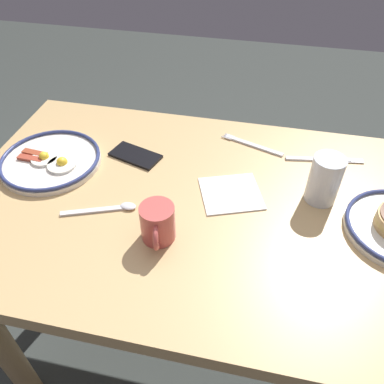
{
  "coord_description": "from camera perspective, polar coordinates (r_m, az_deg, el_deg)",
  "views": [
    {
      "loc": [
        -0.11,
        0.69,
        1.44
      ],
      "look_at": [
        0.04,
        0.0,
        0.79
      ],
      "focal_mm": 36.44,
      "sensor_mm": 36.0,
      "label": 1
    }
  ],
  "objects": [
    {
      "name": "ground_plane",
      "position": [
        1.61,
        1.67,
        -21.36
      ],
      "size": [
        6.0,
        6.0,
        0.0
      ],
      "primitive_type": "plane",
      "color": "#343936"
    },
    {
      "name": "dining_table",
      "position": [
        1.06,
        2.36,
        -6.07
      ],
      "size": [
        1.29,
        0.78,
        0.76
      ],
      "color": "tan",
      "rests_on": "ground_plane"
    },
    {
      "name": "plate_center_pancakes",
      "position": [
        1.16,
        -19.97,
        4.38
      ],
      "size": [
        0.28,
        0.28,
        0.04
      ],
      "color": "silver",
      "rests_on": "dining_table"
    },
    {
      "name": "coffee_mug",
      "position": [
        0.87,
        -5.06,
        -4.56
      ],
      "size": [
        0.08,
        0.11,
        0.09
      ],
      "color": "#BF4C47",
      "rests_on": "dining_table"
    },
    {
      "name": "drinking_glass",
      "position": [
        1.01,
        18.76,
        1.48
      ],
      "size": [
        0.08,
        0.08,
        0.13
      ],
      "color": "silver",
      "rests_on": "dining_table"
    },
    {
      "name": "cell_phone",
      "position": [
        1.14,
        -8.28,
        5.32
      ],
      "size": [
        0.16,
        0.11,
        0.01
      ],
      "primitive_type": "cube",
      "rotation": [
        0.0,
        0.0,
        -0.31
      ],
      "color": "black",
      "rests_on": "dining_table"
    },
    {
      "name": "paper_napkin",
      "position": [
        1.01,
        5.72,
        -0.2
      ],
      "size": [
        0.19,
        0.18,
        0.0
      ],
      "primitive_type": "cube",
      "rotation": [
        0.0,
        0.0,
        0.36
      ],
      "color": "white",
      "rests_on": "dining_table"
    },
    {
      "name": "fork_near",
      "position": [
        1.18,
        8.81,
        6.83
      ],
      "size": [
        0.19,
        0.08,
        0.01
      ],
      "color": "silver",
      "rests_on": "dining_table"
    },
    {
      "name": "butter_knife",
      "position": [
        1.17,
        18.81,
        4.52
      ],
      "size": [
        0.22,
        0.05,
        0.01
      ],
      "color": "silver",
      "rests_on": "dining_table"
    },
    {
      "name": "tea_spoon",
      "position": [
        0.98,
        -11.96,
        -2.38
      ],
      "size": [
        0.18,
        0.08,
        0.01
      ],
      "color": "silver",
      "rests_on": "dining_table"
    }
  ]
}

